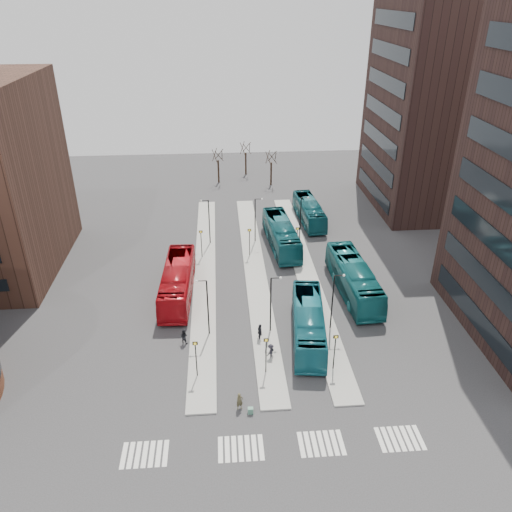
{
  "coord_description": "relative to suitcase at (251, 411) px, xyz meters",
  "views": [
    {
      "loc": [
        -1.85,
        -21.74,
        29.8
      ],
      "look_at": [
        1.7,
        24.64,
        5.0
      ],
      "focal_mm": 35.0,
      "sensor_mm": 36.0,
      "label": 1
    }
  ],
  "objects": [
    {
      "name": "commuter_b",
      "position": [
        1.54,
        9.38,
        0.62
      ],
      "size": [
        0.65,
        1.11,
        1.78
      ],
      "primitive_type": "imported",
      "rotation": [
        0.0,
        0.0,
        1.79
      ],
      "color": "black",
      "rests_on": "ground"
    },
    {
      "name": "commuter_a",
      "position": [
        -5.72,
        9.44,
        0.51
      ],
      "size": [
        0.91,
        0.81,
        1.55
      ],
      "primitive_type": "imported",
      "rotation": [
        0.0,
        0.0,
        2.79
      ],
      "color": "black",
      "rests_on": "ground"
    },
    {
      "name": "teal_bus_b",
      "position": [
        5.94,
        29.02,
        1.48
      ],
      "size": [
        3.91,
        12.72,
        3.49
      ],
      "primitive_type": "imported",
      "rotation": [
        0.0,
        0.0,
        0.08
      ],
      "color": "#12525A",
      "rests_on": "ground"
    },
    {
      "name": "island_mid",
      "position": [
        2.05,
        22.58,
        -0.19
      ],
      "size": [
        2.5,
        45.0,
        0.15
      ],
      "primitive_type": "cube",
      "color": "gray",
      "rests_on": "ground"
    },
    {
      "name": "traveller",
      "position": [
        -0.83,
        0.57,
        0.5
      ],
      "size": [
        0.65,
        0.53,
        1.54
      ],
      "primitive_type": "imported",
      "rotation": [
        0.0,
        0.0,
        0.32
      ],
      "color": "#47422B",
      "rests_on": "ground"
    },
    {
      "name": "crosswalk_stripes",
      "position": [
        1.8,
        -3.42,
        -0.26
      ],
      "size": [
        22.35,
        2.4,
        0.01
      ],
      "color": "silver",
      "rests_on": "ground"
    },
    {
      "name": "tower_far",
      "position": [
        32.03,
        42.58,
        14.73
      ],
      "size": [
        20.12,
        20.0,
        30.0
      ],
      "color": "black",
      "rests_on": "ground"
    },
    {
      "name": "teal_bus_a",
      "position": [
        6.19,
        9.45,
        1.4
      ],
      "size": [
        4.25,
        12.2,
        3.33
      ],
      "primitive_type": "imported",
      "rotation": [
        0.0,
        0.0,
        -0.12
      ],
      "color": "#166271",
      "rests_on": "ground"
    },
    {
      "name": "commuter_c",
      "position": [
        2.29,
        6.63,
        0.48
      ],
      "size": [
        1.06,
        1.09,
        1.5
      ],
      "primitive_type": "imported",
      "rotation": [
        0.0,
        0.0,
        3.99
      ],
      "color": "black",
      "rests_on": "ground"
    },
    {
      "name": "teal_bus_d",
      "position": [
        10.97,
        36.81,
        1.3
      ],
      "size": [
        3.31,
        11.39,
        3.13
      ],
      "primitive_type": "imported",
      "rotation": [
        0.0,
        0.0,
        0.06
      ],
      "color": "#12545D",
      "rests_on": "ground"
    },
    {
      "name": "island_left",
      "position": [
        -3.95,
        22.58,
        -0.19
      ],
      "size": [
        2.5,
        45.0,
        0.15
      ],
      "primitive_type": "cube",
      "color": "gray",
      "rests_on": "ground"
    },
    {
      "name": "ground",
      "position": [
        0.05,
        -7.42,
        -0.27
      ],
      "size": [
        160.0,
        160.0,
        0.0
      ],
      "primitive_type": "plane",
      "color": "#2E2E31",
      "rests_on": "ground"
    },
    {
      "name": "teal_bus_c",
      "position": [
        12.52,
        17.1,
        1.56
      ],
      "size": [
        3.68,
        13.23,
        3.65
      ],
      "primitive_type": "imported",
      "rotation": [
        0.0,
        0.0,
        0.05
      ],
      "color": "#135D62",
      "rests_on": "ground"
    },
    {
      "name": "sign_poles",
      "position": [
        1.65,
        15.58,
        2.14
      ],
      "size": [
        12.45,
        22.12,
        3.65
      ],
      "color": "black",
      "rests_on": "ground"
    },
    {
      "name": "island_right",
      "position": [
        8.05,
        22.58,
        -0.19
      ],
      "size": [
        2.5,
        45.0,
        0.15
      ],
      "primitive_type": "cube",
      "color": "gray",
      "rests_on": "ground"
    },
    {
      "name": "bare_trees",
      "position": [
        2.72,
        55.25,
        2.46
      ],
      "size": [
        10.97,
        8.14,
        5.9
      ],
      "color": "black",
      "rests_on": "ground"
    },
    {
      "name": "lamp_posts",
      "position": [
        2.69,
        20.58,
        3.31
      ],
      "size": [
        14.04,
        20.24,
        6.12
      ],
      "color": "black",
      "rests_on": "ground"
    },
    {
      "name": "red_bus",
      "position": [
        -6.77,
        18.08,
        1.51
      ],
      "size": [
        3.44,
        12.85,
        3.55
      ],
      "primitive_type": "imported",
      "rotation": [
        0.0,
        0.0,
        -0.04
      ],
      "color": "#A80C14",
      "rests_on": "ground"
    },
    {
      "name": "suitcase",
      "position": [
        0.0,
        0.0,
        0.0
      ],
      "size": [
        0.43,
        0.34,
        0.53
      ],
      "primitive_type": "cube",
      "rotation": [
        0.0,
        0.0,
        -0.01
      ],
      "color": "navy",
      "rests_on": "ground"
    }
  ]
}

